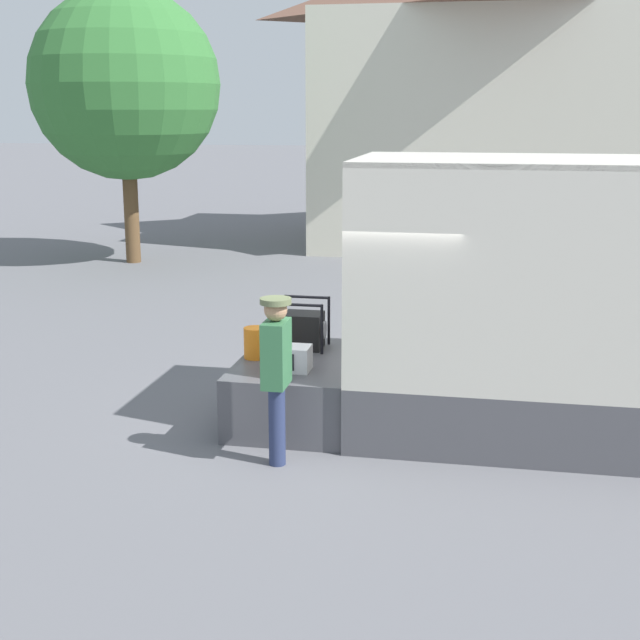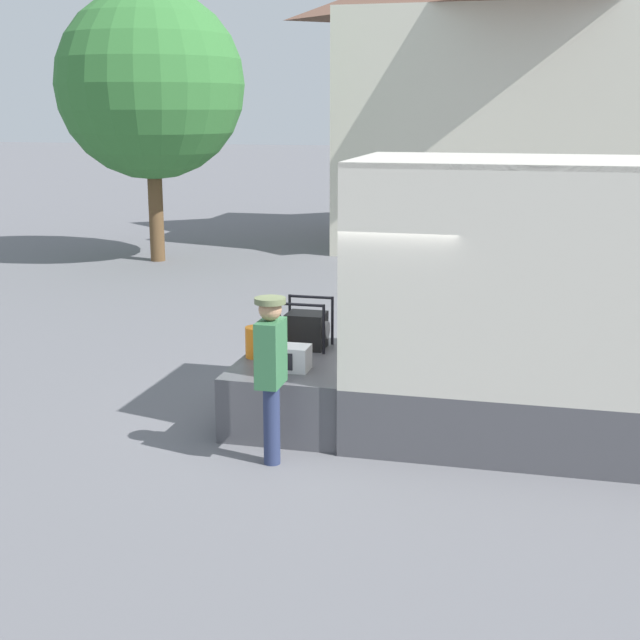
# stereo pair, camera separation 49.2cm
# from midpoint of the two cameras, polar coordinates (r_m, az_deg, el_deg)

# --- Properties ---
(ground_plane) EXTENTS (160.00, 160.00, 0.00)m
(ground_plane) POSITION_cam_midpoint_polar(r_m,az_deg,el_deg) (10.99, 3.66, -6.56)
(ground_plane) COLOR slate
(tailgate_deck) EXTENTS (1.43, 2.14, 0.76)m
(tailgate_deck) POSITION_cam_midpoint_polar(r_m,az_deg,el_deg) (11.00, 0.01, -4.40)
(tailgate_deck) COLOR #4C4C51
(tailgate_deck) RESTS_ON ground
(microwave) EXTENTS (0.54, 0.34, 0.29)m
(microwave) POSITION_cam_midpoint_polar(r_m,az_deg,el_deg) (10.40, -0.82, -2.43)
(microwave) COLOR white
(microwave) RESTS_ON tailgate_deck
(portable_generator) EXTENTS (0.61, 0.51, 0.63)m
(portable_generator) POSITION_cam_midpoint_polar(r_m,az_deg,el_deg) (11.32, 0.45, -0.63)
(portable_generator) COLOR black
(portable_generator) RESTS_ON tailgate_deck
(orange_bucket) EXTENTS (0.29, 0.29, 0.38)m
(orange_bucket) POSITION_cam_midpoint_polar(r_m,az_deg,el_deg) (10.92, -2.77, -1.43)
(orange_bucket) COLOR orange
(orange_bucket) RESTS_ON tailgate_deck
(worker_person) EXTENTS (0.33, 0.44, 1.83)m
(worker_person) POSITION_cam_midpoint_polar(r_m,az_deg,el_deg) (9.39, -1.66, -2.72)
(worker_person) COLOR navy
(worker_person) RESTS_ON ground
(house_backdrop) EXTENTS (9.69, 7.53, 8.35)m
(house_backdrop) POSITION_cam_midpoint_polar(r_m,az_deg,el_deg) (25.89, 13.43, 14.20)
(house_backdrop) COLOR beige
(house_backdrop) RESTS_ON ground
(street_tree) EXTENTS (4.53, 4.53, 6.56)m
(street_tree) POSITION_cam_midpoint_polar(r_m,az_deg,el_deg) (22.47, -10.15, 14.59)
(street_tree) COLOR brown
(street_tree) RESTS_ON ground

